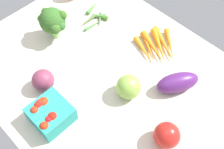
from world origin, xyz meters
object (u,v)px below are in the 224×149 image
(red_onion_center, at_px, (43,80))
(eggplant, at_px, (178,83))
(bell_pepper_red, at_px, (167,135))
(okra_pile, at_px, (95,17))
(heirloom_tomato_green, at_px, (128,87))
(carrot_bunch, at_px, (157,46))
(broccoli_head, at_px, (53,21))
(berry_basket, at_px, (50,114))

(red_onion_center, distance_m, eggplant, 0.45)
(bell_pepper_red, height_order, okra_pile, bell_pepper_red)
(heirloom_tomato_green, distance_m, carrot_bunch, 0.23)
(carrot_bunch, height_order, eggplant, eggplant)
(red_onion_center, height_order, heirloom_tomato_green, heirloom_tomato_green)
(red_onion_center, distance_m, broccoli_head, 0.24)
(heirloom_tomato_green, bearing_deg, bell_pepper_red, 167.87)
(berry_basket, height_order, okra_pile, berry_basket)
(bell_pepper_red, height_order, eggplant, bell_pepper_red)
(red_onion_center, bearing_deg, berry_basket, 152.22)
(okra_pile, bearing_deg, carrot_bunch, -168.98)
(broccoli_head, xyz_separation_m, carrot_bunch, (-0.32, -0.23, -0.07))
(heirloom_tomato_green, xyz_separation_m, carrot_bunch, (0.06, -0.22, -0.03))
(heirloom_tomato_green, xyz_separation_m, broccoli_head, (0.38, 0.01, 0.04))
(red_onion_center, xyz_separation_m, carrot_bunch, (-0.16, -0.40, -0.03))
(berry_basket, xyz_separation_m, red_onion_center, (0.11, -0.06, 0.00))
(okra_pile, bearing_deg, bell_pepper_red, 158.70)
(heirloom_tomato_green, height_order, carrot_bunch, heirloom_tomato_green)
(berry_basket, distance_m, red_onion_center, 0.13)
(heirloom_tomato_green, height_order, broccoli_head, broccoli_head)
(red_onion_center, height_order, broccoli_head, broccoli_head)
(berry_basket, xyz_separation_m, broccoli_head, (0.27, -0.23, 0.04))
(berry_basket, relative_size, okra_pile, 0.79)
(red_onion_center, bearing_deg, carrot_bunch, -112.11)
(bell_pepper_red, distance_m, red_onion_center, 0.44)
(bell_pepper_red, distance_m, okra_pile, 0.58)
(red_onion_center, bearing_deg, eggplant, -135.73)
(okra_pile, relative_size, eggplant, 1.00)
(heirloom_tomato_green, relative_size, broccoli_head, 0.64)
(berry_basket, relative_size, red_onion_center, 1.55)
(heirloom_tomato_green, relative_size, eggplant, 0.56)
(bell_pepper_red, distance_m, carrot_bunch, 0.37)
(red_onion_center, distance_m, heirloom_tomato_green, 0.29)
(carrot_bunch, bearing_deg, heirloom_tomato_green, 104.49)
(red_onion_center, xyz_separation_m, heirloom_tomato_green, (-0.22, -0.18, 0.00))
(heirloom_tomato_green, distance_m, broccoli_head, 0.38)
(red_onion_center, height_order, carrot_bunch, red_onion_center)
(bell_pepper_red, distance_m, eggplant, 0.20)
(berry_basket, bearing_deg, bell_pepper_red, -146.62)
(bell_pepper_red, height_order, heirloom_tomato_green, heirloom_tomato_green)
(eggplant, bearing_deg, heirloom_tomato_green, -7.92)
(berry_basket, relative_size, bell_pepper_red, 1.45)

